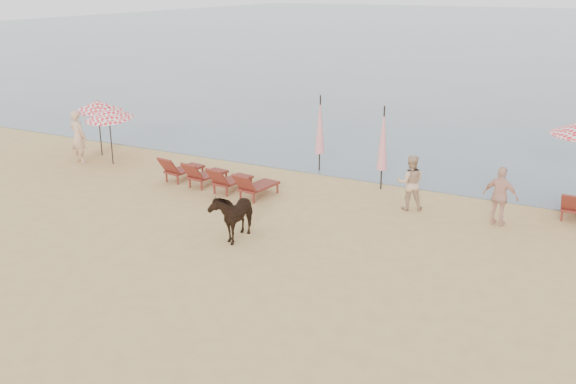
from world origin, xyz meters
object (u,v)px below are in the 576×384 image
object	(u,v)px
umbrella_open_left_a	(98,106)
umbrella_closed_right	(383,139)
umbrella_open_left_b	(109,113)
beachgoer_left	(78,137)
beachgoer_right_a	(410,183)
beachgoer_right_b	(500,196)
cow	(233,214)
lounger_cluster_left	(216,176)
umbrella_closed_left	(320,125)

from	to	relation	value
umbrella_open_left_a	umbrella_closed_right	bearing A→B (deg)	-11.01
umbrella_open_left_b	beachgoer_left	xyz separation A→B (m)	(-1.18, -0.36, -0.87)
beachgoer_right_a	umbrella_closed_right	bearing A→B (deg)	-68.18
beachgoer_right_a	beachgoer_right_b	world-z (taller)	beachgoer_right_b
umbrella_closed_right	cow	world-z (taller)	umbrella_closed_right
lounger_cluster_left	beachgoer_right_b	size ratio (longest dim) A/B	2.43
umbrella_closed_left	beachgoer_right_a	size ratio (longest dim) A/B	1.65
lounger_cluster_left	umbrella_open_left_a	size ratio (longest dim) A/B	1.88
beachgoer_left	beachgoer_right_b	size ratio (longest dim) A/B	1.18
umbrella_closed_right	beachgoer_left	world-z (taller)	umbrella_closed_right
cow	beachgoer_right_a	world-z (taller)	beachgoer_right_a
umbrella_open_left_a	umbrella_closed_left	size ratio (longest dim) A/B	0.80
umbrella_open_left_a	umbrella_open_left_b	bearing A→B (deg)	-47.56
umbrella_open_left_a	umbrella_closed_right	size ratio (longest dim) A/B	0.79
umbrella_open_left_b	cow	xyz separation A→B (m)	(7.34, -3.69, -1.17)
cow	beachgoer_left	xyz separation A→B (m)	(-8.52, 3.33, 0.31)
umbrella_open_left_b	umbrella_closed_right	size ratio (longest dim) A/B	0.80
umbrella_open_left_b	umbrella_closed_right	bearing A→B (deg)	13.07
umbrella_open_left_b	beachgoer_right_a	distance (m)	10.62
umbrella_open_left_b	cow	world-z (taller)	umbrella_open_left_b
umbrella_open_left_b	umbrella_closed_left	distance (m)	7.23
umbrella_closed_left	umbrella_closed_right	world-z (taller)	umbrella_closed_right
umbrella_open_left_a	cow	distance (m)	9.66
umbrella_open_left_b	beachgoer_left	bearing A→B (deg)	-160.64
umbrella_open_left_a	beachgoer_right_a	bearing A→B (deg)	-18.13
umbrella_closed_right	beachgoer_left	bearing A→B (deg)	-168.75
beachgoer_right_b	umbrella_open_left_b	bearing A→B (deg)	10.46
umbrella_open_left_a	umbrella_open_left_b	size ratio (longest dim) A/B	0.98
umbrella_closed_left	cow	size ratio (longest dim) A/B	1.75
umbrella_closed_left	umbrella_open_left_b	bearing A→B (deg)	-158.89
lounger_cluster_left	umbrella_closed_left	xyz separation A→B (m)	(1.98, 3.26, 1.18)
umbrella_open_left_b	beachgoer_left	size ratio (longest dim) A/B	1.12
umbrella_closed_right	cow	xyz separation A→B (m)	(-1.91, -5.40, -0.97)
lounger_cluster_left	umbrella_open_left_a	world-z (taller)	umbrella_open_left_a
umbrella_closed_left	cow	world-z (taller)	umbrella_closed_left
umbrella_closed_right	beachgoer_right_a	size ratio (longest dim) A/B	1.66
lounger_cluster_left	beachgoer_left	size ratio (longest dim) A/B	2.07
umbrella_open_left_b	lounger_cluster_left	bearing A→B (deg)	-5.29
beachgoer_left	beachgoer_right_b	distance (m)	14.21
cow	beachgoer_left	world-z (taller)	beachgoer_left
umbrella_closed_left	beachgoer_right_a	world-z (taller)	umbrella_closed_left
lounger_cluster_left	cow	distance (m)	3.98
beachgoer_right_b	cow	bearing A→B (deg)	44.23
lounger_cluster_left	umbrella_open_left_b	world-z (taller)	umbrella_open_left_b
lounger_cluster_left	beachgoer_right_b	world-z (taller)	beachgoer_right_b
lounger_cluster_left	beachgoer_right_a	distance (m)	5.91
umbrella_open_left_a	cow	size ratio (longest dim) A/B	1.39
umbrella_open_left_a	beachgoer_left	bearing A→B (deg)	-106.87
umbrella_closed_right	beachgoer_right_b	size ratio (longest dim) A/B	1.64
beachgoer_left	umbrella_open_left_b	bearing A→B (deg)	-156.38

